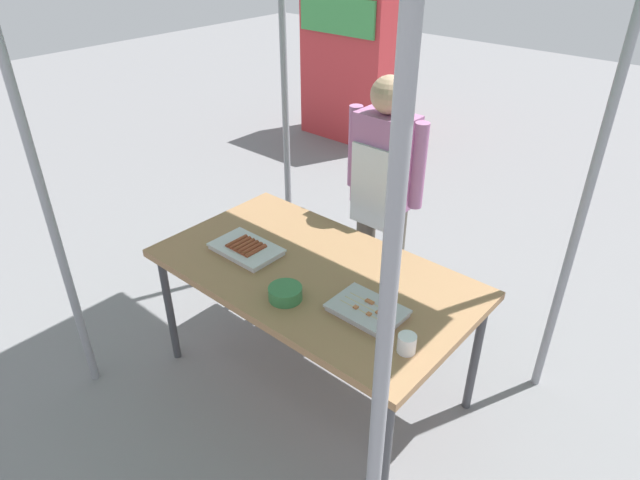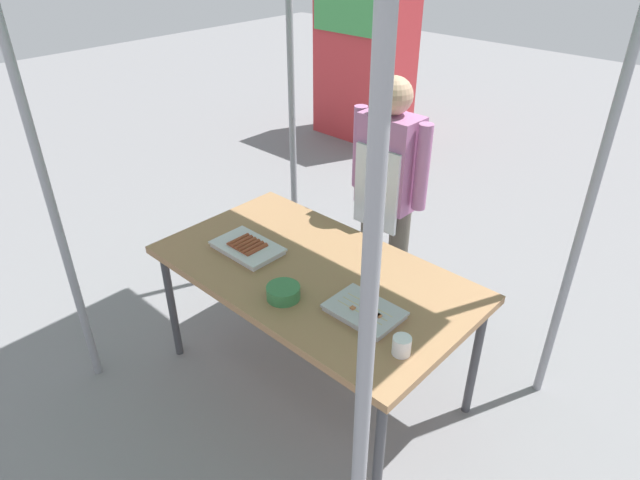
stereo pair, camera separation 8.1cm
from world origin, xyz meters
TOP-DOWN VIEW (x-y plane):
  - ground_plane at (0.00, 0.00)m, footprint 18.00×18.00m
  - stall_table at (0.00, 0.00)m, footprint 1.60×0.90m
  - tray_grilled_sausages at (-0.37, -0.10)m, footprint 0.36×0.23m
  - tray_meat_skewers at (0.41, -0.10)m, footprint 0.32×0.23m
  - condiment_bowl at (0.06, -0.26)m, footprint 0.16×0.16m
  - drink_cup_near_edge at (0.67, -0.19)m, footprint 0.08×0.08m
  - vendor_woman at (-0.13, 0.77)m, footprint 0.52×0.22m
  - neighbor_stall_left at (-2.28, 3.19)m, footprint 1.07×0.54m

SIDE VIEW (x-z plane):
  - ground_plane at x=0.00m, z-range 0.00..0.00m
  - stall_table at x=0.00m, z-range 0.32..1.07m
  - tray_meat_skewers at x=0.41m, z-range 0.75..0.79m
  - tray_grilled_sausages at x=-0.37m, z-range 0.75..0.79m
  - condiment_bowl at x=0.06m, z-range 0.75..0.81m
  - drink_cup_near_edge at x=0.67m, z-range 0.75..0.83m
  - neighbor_stall_left at x=-2.28m, z-range 0.01..1.69m
  - vendor_woman at x=-0.13m, z-range 0.14..1.67m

